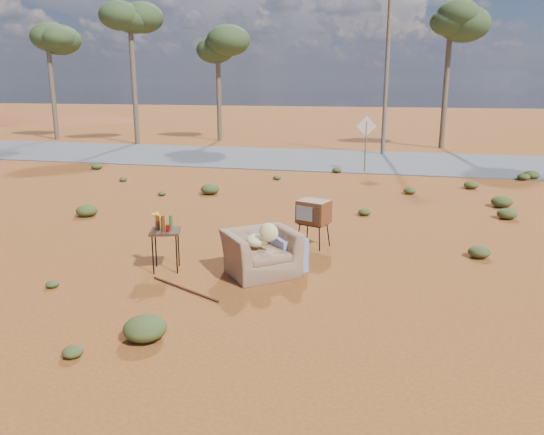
# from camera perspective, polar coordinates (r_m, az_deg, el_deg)

# --- Properties ---
(ground) EXTENTS (140.00, 140.00, 0.00)m
(ground) POSITION_cam_1_polar(r_m,az_deg,el_deg) (10.19, -3.27, -5.57)
(ground) COLOR brown
(ground) RESTS_ON ground
(highway) EXTENTS (140.00, 7.00, 0.04)m
(highway) POSITION_cam_1_polar(r_m,az_deg,el_deg) (24.56, 6.89, 6.18)
(highway) COLOR #565659
(highway) RESTS_ON ground
(dirt_mound) EXTENTS (26.00, 18.00, 2.00)m
(dirt_mound) POSITION_cam_1_polar(r_m,az_deg,el_deg) (54.32, -24.01, 9.47)
(dirt_mound) COLOR brown
(dirt_mound) RESTS_ON ground
(armchair) EXTENTS (1.59, 1.66, 1.10)m
(armchair) POSITION_cam_1_polar(r_m,az_deg,el_deg) (9.83, -0.65, -3.13)
(armchair) COLOR brown
(armchair) RESTS_ON ground
(tv_unit) EXTENTS (0.76, 0.69, 1.02)m
(tv_unit) POSITION_cam_1_polar(r_m,az_deg,el_deg) (11.39, 4.49, 0.54)
(tv_unit) COLOR black
(tv_unit) RESTS_ON ground
(side_table) EXTENTS (0.69, 0.69, 1.09)m
(side_table) POSITION_cam_1_polar(r_m,az_deg,el_deg) (10.13, -11.64, -1.18)
(side_table) COLOR #392214
(side_table) RESTS_ON ground
(rusty_bar) EXTENTS (1.51, 0.80, 0.04)m
(rusty_bar) POSITION_cam_1_polar(r_m,az_deg,el_deg) (9.30, -9.35, -7.58)
(rusty_bar) COLOR #532816
(rusty_bar) RESTS_ON ground
(road_sign) EXTENTS (0.78, 0.06, 2.19)m
(road_sign) POSITION_cam_1_polar(r_m,az_deg,el_deg) (21.29, 10.09, 8.83)
(road_sign) COLOR brown
(road_sign) RESTS_ON ground
(eucalyptus_far_left) EXTENTS (3.20, 3.20, 7.10)m
(eucalyptus_far_left) POSITION_cam_1_polar(r_m,az_deg,el_deg) (35.90, -23.01, 17.21)
(eucalyptus_far_left) COLOR brown
(eucalyptus_far_left) RESTS_ON ground
(eucalyptus_left) EXTENTS (3.20, 3.20, 8.10)m
(eucalyptus_left) POSITION_cam_1_polar(r_m,az_deg,el_deg) (32.00, -15.05, 20.08)
(eucalyptus_left) COLOR brown
(eucalyptus_left) RESTS_ON ground
(eucalyptus_near_left) EXTENTS (3.20, 3.20, 6.60)m
(eucalyptus_near_left) POSITION_cam_1_polar(r_m,az_deg,el_deg) (33.04, -5.86, 17.71)
(eucalyptus_near_left) COLOR brown
(eucalyptus_near_left) RESTS_ON ground
(eucalyptus_center) EXTENTS (3.20, 3.20, 7.60)m
(eucalyptus_center) POSITION_cam_1_polar(r_m,az_deg,el_deg) (30.39, 18.69, 19.23)
(eucalyptus_center) COLOR brown
(eucalyptus_center) RESTS_ON ground
(utility_pole_center) EXTENTS (1.40, 0.20, 8.00)m
(utility_pole_center) POSITION_cam_1_polar(r_m,az_deg,el_deg) (26.68, 12.25, 15.49)
(utility_pole_center) COLOR brown
(utility_pole_center) RESTS_ON ground
(scrub_patch) EXTENTS (17.49, 8.07, 0.33)m
(scrub_patch) POSITION_cam_1_polar(r_m,az_deg,el_deg) (14.43, -1.39, 1.02)
(scrub_patch) COLOR #3D4B20
(scrub_patch) RESTS_ON ground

